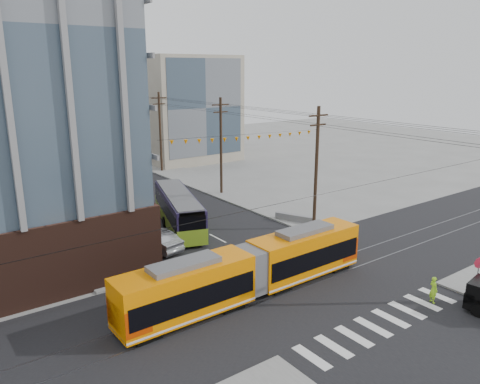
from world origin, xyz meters
name	(u,v)px	position (x,y,z in m)	size (l,w,h in m)	color
ground	(342,302)	(0.00, 0.00, 0.00)	(160.00, 160.00, 0.00)	slate
bg_bldg_ne_near	(182,108)	(16.00, 48.00, 8.00)	(14.00, 14.00, 16.00)	gray
bg_bldg_ne_far	(140,106)	(18.00, 68.00, 7.00)	(16.00, 16.00, 14.00)	#8C99A5
utility_pole_far	(118,123)	(8.50, 56.00, 5.50)	(0.30, 0.30, 11.00)	black
streetcar	(250,271)	(-4.07, 4.13, 1.72)	(17.90, 2.52, 3.45)	orange
city_bus	(179,210)	(-1.22, 18.55, 1.65)	(2.53, 11.68, 3.31)	#241C42
parked_car_silver	(156,240)	(-5.44, 14.75, 0.83)	(1.77, 5.06, 1.67)	#95989E
parked_car_white	(126,229)	(-6.05, 19.17, 0.68)	(1.91, 4.70, 1.36)	beige
parked_car_grey	(100,212)	(-6.05, 25.50, 0.63)	(2.11, 4.57, 1.27)	slate
pedestrian	(433,290)	(4.54, -3.31, 0.85)	(0.62, 0.41, 1.71)	#A1EE24
stop_sign	(477,278)	(7.56, -4.42, 1.23)	(0.75, 0.75, 2.45)	#B61730
jersey_barrier	(295,218)	(8.30, 13.33, 0.38)	(0.86, 3.81, 0.76)	slate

